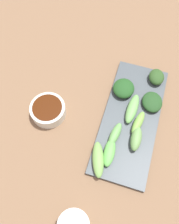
{
  "coord_description": "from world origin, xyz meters",
  "views": [
    {
      "loc": [
        0.06,
        -0.27,
        0.64
      ],
      "look_at": [
        -0.03,
        0.0,
        0.05
      ],
      "focal_mm": 37.16,
      "sensor_mm": 36.0,
      "label": 1
    }
  ],
  "objects": [
    {
      "name": "broccoli_leafy_0",
      "position": [
        0.05,
        0.11,
        0.05
      ],
      "size": [
        0.07,
        0.07,
        0.03
      ],
      "primitive_type": "ellipsoid",
      "rotation": [
        0.0,
        0.0,
        0.04
      ],
      "color": "#204F20",
      "rests_on": "serving_plate"
    },
    {
      "name": "broccoli_stalk_8",
      "position": [
        0.06,
        -0.04,
        0.04
      ],
      "size": [
        0.04,
        0.08,
        0.02
      ],
      "primitive_type": "ellipsoid",
      "rotation": [
        0.0,
        0.0,
        -0.16
      ],
      "color": "#67AA58",
      "rests_on": "serving_plate"
    },
    {
      "name": "tabletop",
      "position": [
        0.0,
        0.0,
        0.01
      ],
      "size": [
        2.1,
        2.1,
        0.02
      ],
      "primitive_type": "cube",
      "color": "brown",
      "rests_on": "ground"
    },
    {
      "name": "broccoli_stalk_3",
      "position": [
        0.06,
        -0.09,
        0.04
      ],
      "size": [
        0.03,
        0.08,
        0.02
      ],
      "primitive_type": "ellipsoid",
      "rotation": [
        0.0,
        0.0,
        0.07
      ],
      "color": "#61B652",
      "rests_on": "serving_plate"
    },
    {
      "name": "broccoli_leafy_2",
      "position": [
        0.13,
        0.18,
        0.05
      ],
      "size": [
        0.05,
        0.06,
        0.03
      ],
      "primitive_type": "ellipsoid",
      "rotation": [
        0.0,
        0.0,
        0.15
      ],
      "color": "#2C5022",
      "rests_on": "serving_plate"
    },
    {
      "name": "broccoli_stalk_6",
      "position": [
        0.09,
        0.05,
        0.04
      ],
      "size": [
        0.04,
        0.1,
        0.02
      ],
      "primitive_type": "ellipsoid",
      "rotation": [
        0.0,
        0.0,
        -0.06
      ],
      "color": "#6CAC5B",
      "rests_on": "serving_plate"
    },
    {
      "name": "broccoli_stalk_7",
      "position": [
        0.11,
        0.01,
        0.04
      ],
      "size": [
        0.04,
        0.08,
        0.03
      ],
      "primitive_type": "ellipsoid",
      "rotation": [
        0.0,
        0.0,
        -0.19
      ],
      "color": "#7AB44C",
      "rests_on": "serving_plate"
    },
    {
      "name": "broccoli_leafy_5",
      "position": [
        0.14,
        0.09,
        0.04
      ],
      "size": [
        0.07,
        0.08,
        0.02
      ],
      "primitive_type": "ellipsoid",
      "rotation": [
        0.0,
        0.0,
        0.25
      ],
      "color": "#234A21",
      "rests_on": "serving_plate"
    },
    {
      "name": "serving_plate",
      "position": [
        0.09,
        0.03,
        0.03
      ],
      "size": [
        0.16,
        0.38,
        0.01
      ],
      "primitive_type": "cube",
      "color": "#444E54",
      "rests_on": "tabletop"
    },
    {
      "name": "sauce_bowl",
      "position": [
        -0.14,
        -0.02,
        0.04
      ],
      "size": [
        0.1,
        0.1,
        0.04
      ],
      "color": "silver",
      "rests_on": "tabletop"
    },
    {
      "name": "broccoli_stalk_4",
      "position": [
        0.11,
        -0.03,
        0.05
      ],
      "size": [
        0.03,
        0.07,
        0.03
      ],
      "primitive_type": "ellipsoid",
      "rotation": [
        0.0,
        0.0,
        0.04
      ],
      "color": "#6B9E56",
      "rests_on": "serving_plate"
    },
    {
      "name": "broccoli_stalk_1",
      "position": [
        0.03,
        -0.12,
        0.04
      ],
      "size": [
        0.06,
        0.1,
        0.02
      ],
      "primitive_type": "ellipsoid",
      "rotation": [
        0.0,
        0.0,
        0.32
      ],
      "color": "#72A752",
      "rests_on": "serving_plate"
    }
  ]
}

